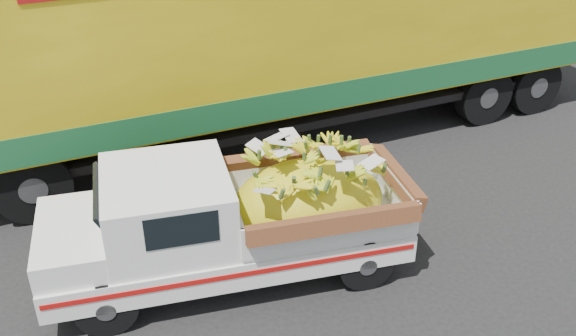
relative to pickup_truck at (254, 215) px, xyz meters
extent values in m
plane|color=black|center=(0.47, -0.15, -0.84)|extent=(100.00, 100.00, 0.00)
cube|color=gray|center=(0.47, 6.18, -0.76)|extent=(60.00, 0.25, 0.15)
cube|color=gray|center=(0.47, 8.28, -0.77)|extent=(60.00, 4.00, 0.14)
cylinder|color=black|center=(-1.83, -0.77, -0.48)|extent=(0.72, 0.24, 0.72)
cylinder|color=black|center=(-1.89, 0.61, -0.48)|extent=(0.72, 0.24, 0.72)
cylinder|color=black|center=(1.28, -0.63, -0.48)|extent=(0.72, 0.24, 0.72)
cylinder|color=black|center=(1.22, 0.74, -0.48)|extent=(0.72, 0.24, 0.72)
cube|color=silver|center=(-0.35, -0.02, -0.31)|extent=(4.49, 1.79, 0.37)
cube|color=#A50F0C|center=(-0.32, -0.82, -0.25)|extent=(4.34, 0.20, 0.07)
cube|color=silver|center=(-2.53, -0.11, -0.41)|extent=(0.16, 1.57, 0.13)
cube|color=silver|center=(-2.16, -0.09, 0.04)|extent=(0.87, 1.54, 0.34)
cube|color=silver|center=(-1.03, -0.04, 0.30)|extent=(1.53, 1.60, 0.85)
cube|color=black|center=(-0.91, -0.81, 0.46)|extent=(0.80, 0.05, 0.40)
cube|color=silver|center=(0.78, 0.03, 0.11)|extent=(2.23, 1.69, 0.48)
ellipsoid|color=yellow|center=(0.68, 0.03, 0.01)|extent=(2.01, 1.37, 1.21)
cylinder|color=black|center=(6.11, 3.71, -0.29)|extent=(1.14, 0.54, 1.10)
cylinder|color=black|center=(5.71, 5.67, -0.29)|extent=(1.14, 0.54, 1.10)
cylinder|color=black|center=(4.94, 3.47, -0.29)|extent=(1.14, 0.54, 1.10)
cylinder|color=black|center=(4.53, 5.43, -0.29)|extent=(1.14, 0.54, 1.10)
cylinder|color=black|center=(-2.89, 1.84, -0.29)|extent=(1.14, 0.54, 1.10)
cylinder|color=black|center=(-3.30, 3.79, -0.29)|extent=(1.14, 0.54, 1.10)
cube|color=black|center=(1.31, 3.73, -0.06)|extent=(11.95, 3.43, 0.36)
cube|color=gold|center=(1.31, 3.73, 1.54)|extent=(12.02, 4.85, 2.84)
cube|color=#18562C|center=(1.31, 3.73, 0.37)|extent=(12.09, 4.88, 0.45)
camera|label=1|loc=(-1.00, -6.58, 4.44)|focal=40.00mm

